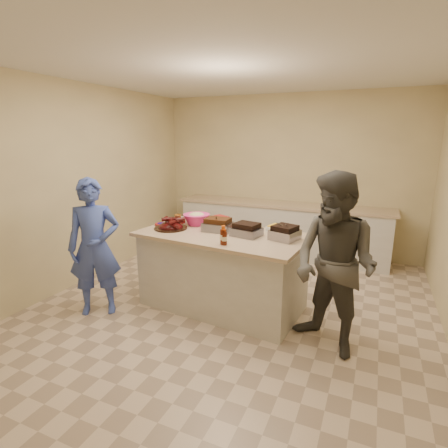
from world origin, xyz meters
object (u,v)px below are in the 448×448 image
at_px(coleslaw_bowl, 197,225).
at_px(mustard_bottle, 219,228).
at_px(roasting_pan, 284,240).
at_px(guest_gray, 328,348).
at_px(island, 222,305).
at_px(rib_platter, 171,229).
at_px(bbq_bottle_a, 224,245).
at_px(guest_blue, 101,311).
at_px(plastic_cup, 178,221).
at_px(bbq_bottle_b, 223,244).

distance_m(coleslaw_bowl, mustard_bottle, 0.33).
bearing_deg(roasting_pan, guest_gray, -20.30).
distance_m(island, coleslaw_bowl, 1.05).
bearing_deg(island, coleslaw_bowl, 157.70).
height_order(island, rib_platter, rib_platter).
xyz_separation_m(coleslaw_bowl, bbq_bottle_a, (0.66, -0.64, 0.00)).
distance_m(island, bbq_bottle_a, 1.01).
height_order(guest_blue, guest_gray, guest_gray).
bearing_deg(guest_blue, rib_platter, 13.12).
distance_m(island, guest_gray, 1.36).
height_order(coleslaw_bowl, guest_blue, coleslaw_bowl).
bearing_deg(rib_platter, guest_blue, -132.97).
bearing_deg(guest_blue, plastic_cup, 31.22).
distance_m(island, plastic_cup, 1.24).
bearing_deg(island, roasting_pan, 8.97).
distance_m(roasting_pan, mustard_bottle, 0.87).
relative_size(bbq_bottle_b, plastic_cup, 2.12).
bearing_deg(island, mustard_bottle, 128.18).
height_order(rib_platter, mustard_bottle, rib_platter).
distance_m(rib_platter, guest_blue, 1.27).
bearing_deg(plastic_cup, mustard_bottle, -9.35).
height_order(rib_platter, bbq_bottle_a, bbq_bottle_a).
xyz_separation_m(coleslaw_bowl, guest_gray, (1.76, -0.63, -0.91)).
distance_m(guest_blue, guest_gray, 2.58).
distance_m(island, bbq_bottle_b, 1.00).
height_order(roasting_pan, bbq_bottle_b, bbq_bottle_b).
bearing_deg(guest_gray, coleslaw_bowl, -169.27).
relative_size(coleslaw_bowl, guest_gray, 0.20).
distance_m(island, guest_blue, 1.44).
distance_m(rib_platter, roasting_pan, 1.38).
height_order(bbq_bottle_a, guest_blue, bbq_bottle_a).
bearing_deg(plastic_cup, guest_gray, -18.74).
bearing_deg(coleslaw_bowl, rib_platter, -122.39).
bearing_deg(guest_gray, mustard_bottle, -172.21).
bearing_deg(plastic_cup, rib_platter, -71.39).
xyz_separation_m(coleslaw_bowl, guest_blue, (-0.80, -0.95, -0.91)).
bearing_deg(rib_platter, bbq_bottle_a, -21.17).
bearing_deg(coleslaw_bowl, bbq_bottle_b, -44.06).
bearing_deg(coleslaw_bowl, guest_blue, -129.91).
bearing_deg(coleslaw_bowl, bbq_bottle_a, -43.82).
distance_m(rib_platter, bbq_bottle_b, 0.90).
relative_size(guest_blue, guest_gray, 0.92).
height_order(island, plastic_cup, plastic_cup).
distance_m(coleslaw_bowl, bbq_bottle_b, 0.90).
xyz_separation_m(roasting_pan, guest_gray, (0.58, -0.43, -0.91)).
distance_m(roasting_pan, coleslaw_bowl, 1.20).
distance_m(roasting_pan, plastic_cup, 1.53).
bearing_deg(mustard_bottle, bbq_bottle_b, -61.73).
distance_m(rib_platter, coleslaw_bowl, 0.36).
distance_m(bbq_bottle_a, plastic_cup, 1.21).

